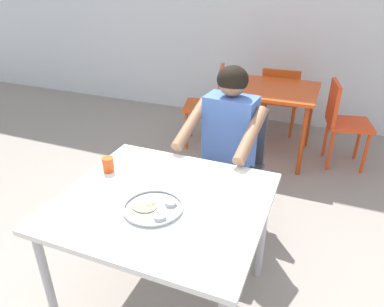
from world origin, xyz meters
The scene contains 9 objects.
table_foreground centered at (-0.05, 0.08, 0.67)m, with size 1.04×0.95×0.75m.
thali_tray centered at (-0.06, -0.02, 0.76)m, with size 0.30×0.30×0.03m.
drinking_cup centered at (-0.47, 0.21, 0.79)m, with size 0.06×0.06×0.09m.
chair_foreground centered at (0.05, 1.05, 0.53)m, with size 0.46×0.42×0.90m.
diner_foreground centered at (0.04, 0.83, 0.74)m, with size 0.52×0.58×1.24m.
table_background_red centered at (0.12, 2.24, 0.64)m, with size 0.85×0.79×0.73m.
chair_red_left centered at (-0.55, 2.24, 0.51)m, with size 0.49×0.49×0.88m.
chair_red_right centered at (0.79, 2.27, 0.50)m, with size 0.47×0.45×0.85m.
chair_red_far centered at (0.11, 2.81, 0.47)m, with size 0.46×0.43×0.81m.
Camera 1 is at (0.64, -1.24, 1.78)m, focal length 33.09 mm.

